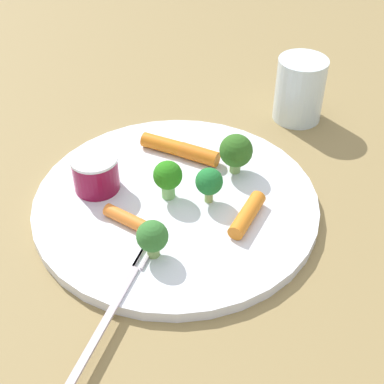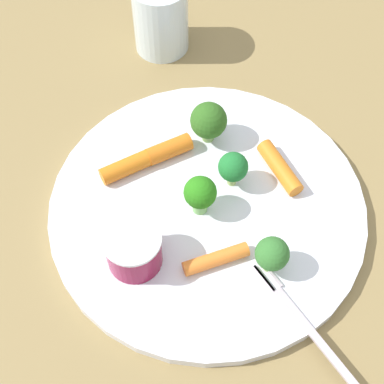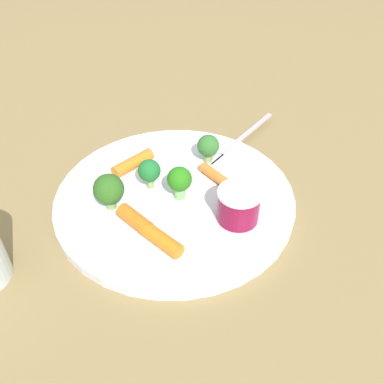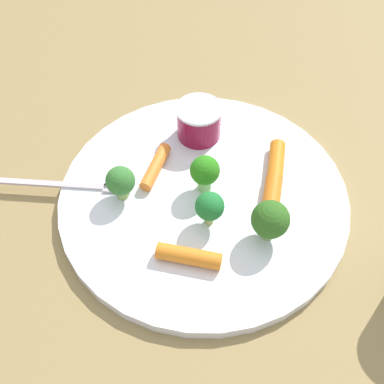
# 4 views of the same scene
# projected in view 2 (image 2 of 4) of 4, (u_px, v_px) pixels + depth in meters

# --- Properties ---
(ground_plane) EXTENTS (2.40, 2.40, 0.00)m
(ground_plane) POSITION_uv_depth(u_px,v_px,m) (207.00, 211.00, 0.54)
(ground_plane) COLOR olive
(plate) EXTENTS (0.29, 0.29, 0.01)m
(plate) POSITION_uv_depth(u_px,v_px,m) (207.00, 208.00, 0.54)
(plate) COLOR white
(plate) RESTS_ON ground_plane
(sauce_cup) EXTENTS (0.05, 0.05, 0.04)m
(sauce_cup) POSITION_uv_depth(u_px,v_px,m) (134.00, 249.00, 0.48)
(sauce_cup) COLOR maroon
(sauce_cup) RESTS_ON plate
(broccoli_floret_0) EXTENTS (0.03, 0.03, 0.04)m
(broccoli_floret_0) POSITION_uv_depth(u_px,v_px,m) (233.00, 167.00, 0.52)
(broccoli_floret_0) COLOR #93AC5F
(broccoli_floret_0) RESTS_ON plate
(broccoli_floret_1) EXTENTS (0.03, 0.03, 0.04)m
(broccoli_floret_1) POSITION_uv_depth(u_px,v_px,m) (199.00, 192.00, 0.51)
(broccoli_floret_1) COLOR #7EC26C
(broccoli_floret_1) RESTS_ON plate
(broccoli_floret_2) EXTENTS (0.03, 0.03, 0.04)m
(broccoli_floret_2) POSITION_uv_depth(u_px,v_px,m) (272.00, 254.00, 0.48)
(broccoli_floret_2) COLOR #89AD5A
(broccoli_floret_2) RESTS_ON plate
(broccoli_floret_3) EXTENTS (0.04, 0.04, 0.05)m
(broccoli_floret_3) POSITION_uv_depth(u_px,v_px,m) (209.00, 121.00, 0.55)
(broccoli_floret_3) COLOR #81A85F
(broccoli_floret_3) RESTS_ON plate
(carrot_stick_0) EXTENTS (0.02, 0.06, 0.02)m
(carrot_stick_0) POSITION_uv_depth(u_px,v_px,m) (280.00, 168.00, 0.54)
(carrot_stick_0) COLOR orange
(carrot_stick_0) RESTS_ON plate
(carrot_stick_1) EXTENTS (0.05, 0.02, 0.02)m
(carrot_stick_1) POSITION_uv_depth(u_px,v_px,m) (127.00, 167.00, 0.54)
(carrot_stick_1) COLOR orange
(carrot_stick_1) RESTS_ON plate
(carrot_stick_2) EXTENTS (0.06, 0.03, 0.01)m
(carrot_stick_2) POSITION_uv_depth(u_px,v_px,m) (216.00, 259.00, 0.49)
(carrot_stick_2) COLOR orange
(carrot_stick_2) RESTS_ON plate
(carrot_stick_3) EXTENTS (0.05, 0.02, 0.02)m
(carrot_stick_3) POSITION_uv_depth(u_px,v_px,m) (169.00, 149.00, 0.56)
(carrot_stick_3) COLOR orange
(carrot_stick_3) RESTS_ON plate
(fork) EXTENTS (0.01, 0.16, 0.00)m
(fork) POSITION_uv_depth(u_px,v_px,m) (317.00, 338.00, 0.46)
(fork) COLOR #BFB1BB
(fork) RESTS_ON plate
(drinking_glass) EXTENTS (0.06, 0.06, 0.08)m
(drinking_glass) POSITION_uv_depth(u_px,v_px,m) (161.00, 18.00, 0.63)
(drinking_glass) COLOR silver
(drinking_glass) RESTS_ON ground_plane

